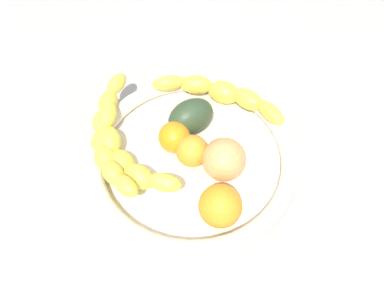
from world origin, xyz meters
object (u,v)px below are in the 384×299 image
(fruit_bowl, at_px, (192,158))
(banana_draped_right, at_px, (108,138))
(banana_arching_top, at_px, (126,157))
(banana_draped_left, at_px, (221,93))
(orange_front, at_px, (174,137))
(orange_mid_right, at_px, (192,149))
(orange_mid_left, at_px, (220,206))
(peach_blush, at_px, (224,160))
(avocado_dark, at_px, (191,117))

(fruit_bowl, distance_m, banana_draped_right, 0.14)
(banana_draped_right, relative_size, banana_arching_top, 1.10)
(banana_draped_left, distance_m, orange_front, 0.13)
(orange_mid_right, bearing_deg, fruit_bowl, 18.25)
(orange_mid_left, bearing_deg, banana_arching_top, -96.69)
(banana_draped_right, bearing_deg, peach_blush, 100.31)
(banana_arching_top, distance_m, orange_front, 0.09)
(orange_front, xyz_separation_m, avocado_dark, (-0.05, 0.01, 0.00))
(orange_front, bearing_deg, banana_draped_left, 163.43)
(peach_blush, bearing_deg, banana_draped_left, -157.16)
(orange_mid_left, bearing_deg, orange_front, -127.30)
(avocado_dark, relative_size, peach_blush, 1.19)
(banana_draped_left, relative_size, peach_blush, 3.60)
(orange_front, bearing_deg, peach_blush, 81.18)
(banana_draped_right, bearing_deg, banana_draped_left, 142.23)
(banana_draped_left, xyz_separation_m, peach_blush, (0.13, 0.06, 0.01))
(banana_draped_left, relative_size, orange_mid_left, 3.86)
(banana_draped_left, bearing_deg, avocado_dark, -20.89)
(banana_arching_top, distance_m, orange_mid_left, 0.17)
(fruit_bowl, relative_size, orange_front, 6.42)
(orange_mid_right, bearing_deg, banana_arching_top, -56.43)
(fruit_bowl, bearing_deg, banana_draped_right, -74.89)
(orange_front, relative_size, orange_mid_left, 0.82)
(banana_arching_top, relative_size, peach_blush, 2.76)
(peach_blush, bearing_deg, avocado_dark, -126.67)
(fruit_bowl, bearing_deg, orange_mid_right, -161.75)
(banana_arching_top, distance_m, avocado_dark, 0.13)
(fruit_bowl, xyz_separation_m, orange_mid_left, (0.08, 0.08, 0.03))
(banana_draped_left, distance_m, orange_mid_right, 0.13)
(banana_draped_right, height_order, orange_front, banana_draped_right)
(fruit_bowl, relative_size, banana_draped_left, 1.36)
(orange_front, xyz_separation_m, peach_blush, (0.01, 0.09, 0.01))
(banana_draped_right, distance_m, orange_front, 0.11)
(orange_mid_right, xyz_separation_m, peach_blush, (0.00, 0.06, 0.01))
(fruit_bowl, distance_m, peach_blush, 0.06)
(orange_front, bearing_deg, orange_mid_left, 52.70)
(banana_draped_right, bearing_deg, banana_arching_top, 64.80)
(orange_front, bearing_deg, orange_mid_right, 75.29)
(banana_arching_top, distance_m, peach_blush, 0.15)
(banana_draped_right, relative_size, peach_blush, 3.05)
(peach_blush, bearing_deg, banana_draped_right, -79.69)
(banana_draped_left, height_order, banana_draped_right, banana_draped_right)
(banana_arching_top, height_order, orange_front, banana_arching_top)
(orange_mid_right, xyz_separation_m, avocado_dark, (-0.06, -0.03, 0.00))
(banana_draped_right, xyz_separation_m, avocado_dark, (-0.10, 0.10, -0.01))
(fruit_bowl, relative_size, orange_mid_left, 5.25)
(fruit_bowl, bearing_deg, orange_mid_left, 45.99)
(fruit_bowl, height_order, orange_mid_right, orange_mid_right)
(banana_draped_left, bearing_deg, orange_front, -16.57)
(orange_front, relative_size, orange_mid_right, 1.01)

